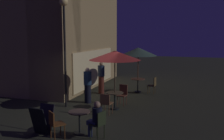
{
  "coord_description": "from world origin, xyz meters",
  "views": [
    {
      "loc": [
        -9.18,
        -4.34,
        3.19
      ],
      "look_at": [
        1.77,
        -0.67,
        1.6
      ],
      "focal_mm": 40.76,
      "sensor_mm": 36.0,
      "label": 1
    }
  ],
  "objects_px": {
    "patio_umbrella_1": "(138,52)",
    "cafe_chair_4": "(99,122)",
    "patron_standing_1": "(101,78)",
    "street_lamp_near_corner": "(64,27)",
    "patio_umbrella_0": "(115,56)",
    "menu_sandwich_board": "(42,119)",
    "patron_seated_0": "(96,117)",
    "cafe_table_0": "(115,97)",
    "patron_standing_2": "(88,85)",
    "cafe_table_1": "(138,82)",
    "cafe_table_2": "(79,118)",
    "cafe_chair_3": "(55,122)",
    "cafe_chair_0": "(106,102)",
    "cafe_chair_1": "(123,93)",
    "cafe_chair_2": "(153,84)"
  },
  "relations": [
    {
      "from": "menu_sandwich_board",
      "to": "patio_umbrella_1",
      "type": "relative_size",
      "value": 0.36
    },
    {
      "from": "cafe_table_0",
      "to": "cafe_chair_4",
      "type": "xyz_separation_m",
      "value": [
        -3.23,
        -0.55,
        0.0
      ]
    },
    {
      "from": "patio_umbrella_0",
      "to": "cafe_chair_3",
      "type": "relative_size",
      "value": 2.89
    },
    {
      "from": "patio_umbrella_1",
      "to": "cafe_chair_4",
      "type": "distance_m",
      "value": 6.99
    },
    {
      "from": "cafe_chair_0",
      "to": "patron_standing_1",
      "type": "height_order",
      "value": "patron_standing_1"
    },
    {
      "from": "street_lamp_near_corner",
      "to": "cafe_chair_4",
      "type": "relative_size",
      "value": 5.37
    },
    {
      "from": "patron_seated_0",
      "to": "patron_standing_1",
      "type": "xyz_separation_m",
      "value": [
        5.82,
        2.05,
        0.2
      ]
    },
    {
      "from": "cafe_table_2",
      "to": "cafe_chair_2",
      "type": "relative_size",
      "value": 0.81
    },
    {
      "from": "cafe_table_0",
      "to": "cafe_chair_3",
      "type": "bearing_deg",
      "value": 168.14
    },
    {
      "from": "patron_standing_2",
      "to": "patron_standing_1",
      "type": "bearing_deg",
      "value": -4.88
    },
    {
      "from": "cafe_table_1",
      "to": "patron_standing_2",
      "type": "height_order",
      "value": "patron_standing_2"
    },
    {
      "from": "street_lamp_near_corner",
      "to": "patio_umbrella_1",
      "type": "bearing_deg",
      "value": -32.0
    },
    {
      "from": "patio_umbrella_1",
      "to": "patron_standing_2",
      "type": "bearing_deg",
      "value": 149.19
    },
    {
      "from": "cafe_table_1",
      "to": "cafe_chair_1",
      "type": "height_order",
      "value": "cafe_chair_1"
    },
    {
      "from": "menu_sandwich_board",
      "to": "patron_seated_0",
      "type": "xyz_separation_m",
      "value": [
        0.17,
        -1.81,
        0.21
      ]
    },
    {
      "from": "patron_seated_0",
      "to": "cafe_table_1",
      "type": "bearing_deg",
      "value": -69.9
    },
    {
      "from": "cafe_chair_0",
      "to": "patron_standing_1",
      "type": "xyz_separation_m",
      "value": [
        3.49,
        1.54,
        0.34
      ]
    },
    {
      "from": "cafe_chair_4",
      "to": "cafe_chair_2",
      "type": "bearing_deg",
      "value": -76.26
    },
    {
      "from": "street_lamp_near_corner",
      "to": "cafe_chair_0",
      "type": "bearing_deg",
      "value": -104.37
    },
    {
      "from": "menu_sandwich_board",
      "to": "patron_seated_0",
      "type": "height_order",
      "value": "patron_seated_0"
    },
    {
      "from": "cafe_chair_0",
      "to": "cafe_chair_4",
      "type": "relative_size",
      "value": 0.98
    },
    {
      "from": "menu_sandwich_board",
      "to": "cafe_chair_0",
      "type": "relative_size",
      "value": 1.04
    },
    {
      "from": "cafe_chair_3",
      "to": "patron_standing_2",
      "type": "height_order",
      "value": "patron_standing_2"
    },
    {
      "from": "patio_umbrella_1",
      "to": "cafe_chair_3",
      "type": "xyz_separation_m",
      "value": [
        -7.16,
        0.98,
        -1.74
      ]
    },
    {
      "from": "patio_umbrella_1",
      "to": "cafe_chair_1",
      "type": "xyz_separation_m",
      "value": [
        -2.71,
        0.1,
        -1.73
      ]
    },
    {
      "from": "cafe_chair_4",
      "to": "patron_standing_1",
      "type": "distance_m",
      "value": 6.27
    },
    {
      "from": "cafe_table_1",
      "to": "patron_standing_1",
      "type": "distance_m",
      "value": 2.07
    },
    {
      "from": "patron_standing_1",
      "to": "cafe_chair_1",
      "type": "bearing_deg",
      "value": 141.95
    },
    {
      "from": "patio_umbrella_0",
      "to": "cafe_chair_4",
      "type": "xyz_separation_m",
      "value": [
        -3.23,
        -0.55,
        -1.78
      ]
    },
    {
      "from": "cafe_chair_2",
      "to": "patron_seated_0",
      "type": "distance_m",
      "value": 6.66
    },
    {
      "from": "cafe_chair_0",
      "to": "patron_standing_2",
      "type": "height_order",
      "value": "patron_standing_2"
    },
    {
      "from": "menu_sandwich_board",
      "to": "patio_umbrella_1",
      "type": "xyz_separation_m",
      "value": [
        6.88,
        -1.62,
        1.81
      ]
    },
    {
      "from": "cafe_table_1",
      "to": "cafe_chair_2",
      "type": "bearing_deg",
      "value": -95.95
    },
    {
      "from": "menu_sandwich_board",
      "to": "patio_umbrella_1",
      "type": "bearing_deg",
      "value": -9.25
    },
    {
      "from": "cafe_chair_0",
      "to": "cafe_chair_3",
      "type": "height_order",
      "value": "cafe_chair_3"
    },
    {
      "from": "cafe_chair_0",
      "to": "cafe_chair_1",
      "type": "bearing_deg",
      "value": -1.02
    },
    {
      "from": "patio_umbrella_0",
      "to": "cafe_chair_4",
      "type": "distance_m",
      "value": 3.73
    },
    {
      "from": "cafe_table_2",
      "to": "cafe_chair_4",
      "type": "relative_size",
      "value": 0.82
    },
    {
      "from": "cafe_chair_0",
      "to": "cafe_table_0",
      "type": "bearing_deg",
      "value": 0.0
    },
    {
      "from": "menu_sandwich_board",
      "to": "cafe_table_2",
      "type": "xyz_separation_m",
      "value": [
        0.39,
        -1.15,
        0.06
      ]
    },
    {
      "from": "cafe_table_2",
      "to": "patio_umbrella_0",
      "type": "bearing_deg",
      "value": -4.81
    },
    {
      "from": "cafe_table_2",
      "to": "cafe_chair_3",
      "type": "relative_size",
      "value": 0.84
    },
    {
      "from": "cafe_chair_4",
      "to": "street_lamp_near_corner",
      "type": "bearing_deg",
      "value": -28.29
    },
    {
      "from": "cafe_table_2",
      "to": "patron_seated_0",
      "type": "relative_size",
      "value": 0.62
    },
    {
      "from": "street_lamp_near_corner",
      "to": "patron_standing_1",
      "type": "distance_m",
      "value": 4.03
    },
    {
      "from": "patio_umbrella_0",
      "to": "patron_standing_2",
      "type": "height_order",
      "value": "patio_umbrella_0"
    },
    {
      "from": "cafe_table_0",
      "to": "cafe_chair_0",
      "type": "relative_size",
      "value": 0.85
    },
    {
      "from": "cafe_table_1",
      "to": "cafe_table_2",
      "type": "bearing_deg",
      "value": 175.91
    },
    {
      "from": "patio_umbrella_1",
      "to": "cafe_chair_4",
      "type": "relative_size",
      "value": 2.82
    },
    {
      "from": "cafe_table_0",
      "to": "patron_standing_2",
      "type": "height_order",
      "value": "patron_standing_2"
    }
  ]
}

